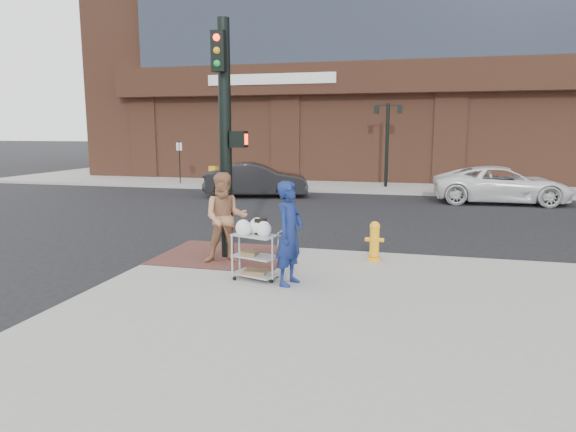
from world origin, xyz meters
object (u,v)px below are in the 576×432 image
(pedestrian_tan, at_px, (225,218))
(utility_cart, at_px, (255,252))
(sedan_dark, at_px, (256,180))
(traffic_signal_pole, at_px, (226,133))
(fire_hydrant, at_px, (375,240))
(woman_blue, at_px, (289,233))
(minivan_white, at_px, (502,185))
(lamp_post, at_px, (387,136))

(pedestrian_tan, relative_size, utility_cart, 1.65)
(pedestrian_tan, height_order, sedan_dark, pedestrian_tan)
(traffic_signal_pole, bearing_deg, fire_hydrant, 8.64)
(woman_blue, xyz_separation_m, fire_hydrant, (1.34, 2.10, -0.50))
(pedestrian_tan, height_order, minivan_white, pedestrian_tan)
(lamp_post, distance_m, sedan_dark, 7.04)
(traffic_signal_pole, distance_m, fire_hydrant, 3.88)
(minivan_white, height_order, fire_hydrant, minivan_white)
(lamp_post, bearing_deg, pedestrian_tan, -98.55)
(traffic_signal_pole, bearing_deg, utility_cart, -53.30)
(lamp_post, height_order, utility_cart, lamp_post)
(minivan_white, xyz_separation_m, fire_hydrant, (-4.13, -11.12, -0.15))
(traffic_signal_pole, xyz_separation_m, utility_cart, (1.10, -1.47, -2.16))
(woman_blue, relative_size, utility_cart, 1.63)
(fire_hydrant, bearing_deg, lamp_post, 92.50)
(minivan_white, bearing_deg, utility_cart, 152.84)
(minivan_white, relative_size, fire_hydrant, 6.24)
(sedan_dark, xyz_separation_m, utility_cart, (3.96, -12.51, -0.07))
(sedan_dark, relative_size, fire_hydrant, 5.32)
(traffic_signal_pole, xyz_separation_m, fire_hydrant, (3.12, 0.47, -2.25))
(fire_hydrant, bearing_deg, utility_cart, -136.10)
(pedestrian_tan, bearing_deg, sedan_dark, 85.96)
(woman_blue, xyz_separation_m, utility_cart, (-0.69, 0.15, -0.41))
(lamp_post, height_order, fire_hydrant, lamp_post)
(woman_blue, distance_m, sedan_dark, 13.49)
(woman_blue, height_order, fire_hydrant, woman_blue)
(lamp_post, relative_size, utility_cart, 3.50)
(lamp_post, distance_m, traffic_signal_pole, 15.43)
(fire_hydrant, bearing_deg, sedan_dark, 119.52)
(sedan_dark, bearing_deg, pedestrian_tan, 179.59)
(pedestrian_tan, distance_m, utility_cart, 1.49)
(traffic_signal_pole, relative_size, utility_cart, 4.37)
(lamp_post, relative_size, sedan_dark, 0.89)
(traffic_signal_pole, distance_m, woman_blue, 2.98)
(lamp_post, relative_size, pedestrian_tan, 2.12)
(woman_blue, relative_size, sedan_dark, 0.41)
(traffic_signal_pole, bearing_deg, lamp_post, 80.76)
(lamp_post, bearing_deg, fire_hydrant, -87.50)
(lamp_post, xyz_separation_m, woman_blue, (-0.69, -16.85, -1.54))
(woman_blue, bearing_deg, utility_cart, 91.69)
(minivan_white, distance_m, utility_cart, 14.44)
(lamp_post, xyz_separation_m, traffic_signal_pole, (-2.48, -15.23, 0.21))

